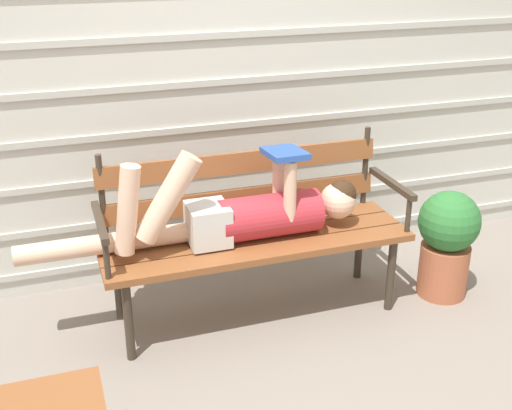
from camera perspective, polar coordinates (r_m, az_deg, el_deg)
ground_plane at (r=3.45m, az=1.00°, el=-10.94°), size 12.00×12.00×0.00m
house_siding at (r=3.71m, az=-3.12°, el=10.72°), size 4.55×0.08×2.27m
park_bench at (r=3.41m, az=-0.37°, el=-1.66°), size 1.59×0.50×0.91m
reclining_person at (r=3.28m, az=-1.47°, el=-0.71°), size 1.73×0.25×0.52m
potted_plant at (r=3.76m, az=16.25°, el=-2.89°), size 0.34×0.34×0.62m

